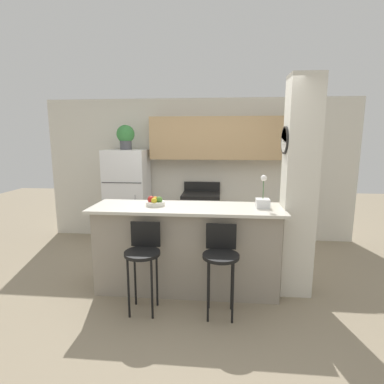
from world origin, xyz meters
name	(u,v)px	position (x,y,z in m)	size (l,w,h in m)	color
ground_plane	(187,288)	(0.00, 0.00, 0.00)	(14.00, 14.00, 0.00)	gray
wall_back	(207,158)	(0.16, 1.92, 1.51)	(5.60, 0.38, 2.55)	silver
pillar_right	(299,189)	(1.30, 0.06, 1.28)	(0.38, 0.32, 2.55)	silver
counter_bar	(187,248)	(0.00, 0.00, 0.53)	(2.29, 0.68, 1.05)	gray
refrigerator	(128,197)	(-1.23, 1.62, 0.83)	(0.71, 0.66, 1.66)	white
stove_range	(201,218)	(0.07, 1.65, 0.46)	(0.65, 0.62, 1.07)	white
bar_stool_left	(143,254)	(-0.41, -0.50, 0.65)	(0.38, 0.38, 0.96)	black
bar_stool_right	(221,256)	(0.41, -0.50, 0.65)	(0.38, 0.38, 0.96)	black
potted_plant_on_fridge	(126,136)	(-1.23, 1.62, 1.89)	(0.31, 0.31, 0.42)	#4C4C51
orchid_vase	(263,200)	(0.90, 0.03, 1.14)	(0.16, 0.16, 0.39)	white
fruit_bowl	(155,202)	(-0.39, 0.02, 1.10)	(0.23, 0.23, 0.12)	silver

